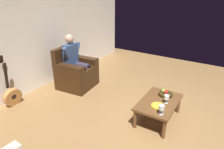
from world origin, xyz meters
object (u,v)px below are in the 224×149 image
guitar (12,95)px  fruit_bowl (165,94)px  person_seated (75,60)px  wine_glass_far (161,108)px  armchair (76,73)px  coffee_table (159,104)px  wine_glass_near (167,98)px  decorative_dish (158,106)px

guitar → fruit_bowl: (-1.36, 2.68, 0.19)m
person_seated → wine_glass_far: 2.37m
armchair → guitar: 1.44m
armchair → coffee_table: (0.24, 2.15, -0.01)m
guitar → fruit_bowl: guitar is taller
wine_glass_near → wine_glass_far: size_ratio=0.92×
person_seated → coffee_table: person_seated is taller
decorative_dish → wine_glass_far: bearing=33.5°
armchair → fruit_bowl: armchair is taller
wine_glass_far → guitar: bearing=-75.2°
coffee_table → wine_glass_near: 0.20m
wine_glass_near → decorative_dish: (0.19, -0.08, -0.09)m
wine_glass_far → fruit_bowl: 0.64m
coffee_table → wine_glass_near: (-0.01, 0.12, 0.16)m
fruit_bowl → decorative_dish: bearing=2.7°
fruit_bowl → wine_glass_far: bearing=12.8°
decorative_dish → armchair: bearing=-100.7°
guitar → decorative_dish: guitar is taller
person_seated → decorative_dish: 2.22m
wine_glass_near → wine_glass_far: 0.37m
armchair → wine_glass_near: (0.23, 2.27, 0.14)m
armchair → guitar: guitar is taller
wine_glass_far → person_seated: bearing=-104.6°
wine_glass_near → wine_glass_far: wine_glass_far is taller
armchair → guitar: (1.34, -0.51, -0.12)m
guitar → person_seated: bearing=158.5°
coffee_table → fruit_bowl: bearing=175.4°
guitar → wine_glass_far: size_ratio=6.41×
coffee_table → fruit_bowl: (-0.26, 0.02, 0.09)m
wine_glass_far → decorative_dish: 0.24m
coffee_table → armchair: bearing=-96.3°
wine_glass_far → decorative_dish: wine_glass_far is taller
armchair → wine_glass_far: armchair is taller
armchair → guitar: size_ratio=0.92×
wine_glass_near → fruit_bowl: 0.28m
wine_glass_near → decorative_dish: 0.22m
fruit_bowl → person_seated: bearing=-89.4°
guitar → wine_glass_far: 2.93m
wine_glass_near → person_seated: bearing=-95.8°
armchair → person_seated: bearing=90.0°
coffee_table → guitar: 2.88m
person_seated → coffee_table: size_ratio=1.31×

